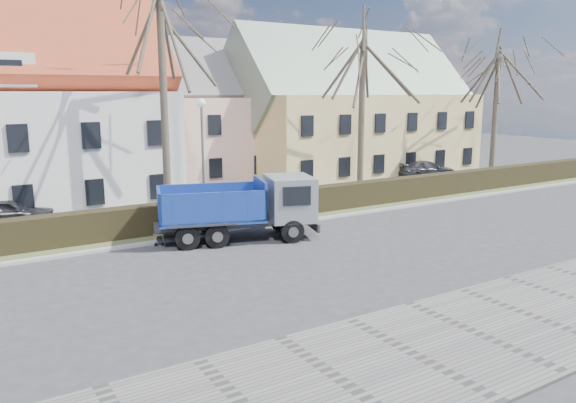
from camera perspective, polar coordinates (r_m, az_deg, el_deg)
ground at (r=21.60m, az=0.95°, el=-5.54°), size 120.00×120.00×0.00m
sidewalk_near at (r=15.60m, az=18.68°, el=-12.67°), size 80.00×5.00×0.08m
curb_far at (r=25.42m, az=-4.71°, el=-2.88°), size 80.00×0.30×0.12m
grass_strip at (r=26.82m, az=-6.29°, el=-2.20°), size 80.00×3.00×0.10m
hedge at (r=26.51m, az=-6.13°, el=-1.02°), size 60.00×0.90×1.30m
building_pink at (r=40.41m, az=-9.90°, el=7.81°), size 10.80×8.80×8.00m
building_yellow at (r=43.91m, az=6.45°, el=8.47°), size 18.80×10.80×8.50m
tree_1 at (r=27.47m, az=-12.55°, el=11.12°), size 9.20×9.20×12.65m
tree_2 at (r=33.50m, az=7.50°, el=9.81°), size 8.00×8.00×11.00m
tree_3 at (r=42.16m, az=20.35°, el=9.09°), size 7.60×7.60×10.45m
dump_truck at (r=23.63m, az=-5.70°, el=-0.72°), size 7.29×4.50×2.74m
streetlight at (r=26.72m, az=-8.62°, el=4.07°), size 0.46×0.46×5.95m
cart_frame at (r=23.44m, az=-13.39°, el=-3.80°), size 0.68×0.49×0.56m
parked_car_a at (r=29.10m, az=-26.57°, el=-0.98°), size 4.36×2.84×1.38m
parked_car_b at (r=41.78m, az=13.88°, el=3.14°), size 4.82×2.83×1.31m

